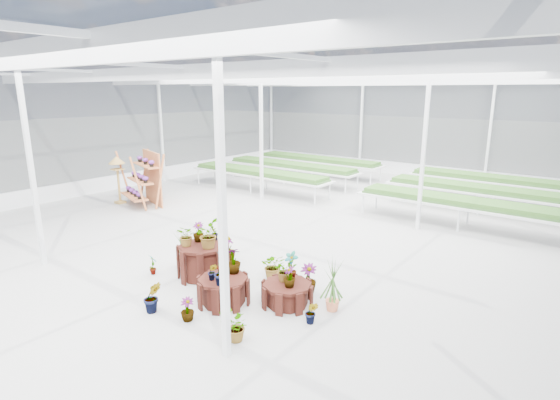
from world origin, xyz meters
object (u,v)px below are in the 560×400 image
Objects in this scene: shelf_rack at (141,179)px; bird_table at (118,180)px; plinth_tall at (203,261)px; plinth_mid at (223,291)px; plinth_low at (287,294)px.

shelf_rack is 1.11× the size of bird_table.
plinth_tall is 7.03m from shelf_rack.
plinth_tall is 1.11× the size of plinth_mid.
shelf_rack is at bearing 7.61° from bird_table.
shelf_rack reaches higher than plinth_tall.
plinth_tall is at bearing 153.43° from plinth_mid.
plinth_low is 9.79m from bird_table.
bird_table is at bearing 165.17° from plinth_low.
plinth_mid is (1.20, -0.60, -0.11)m from plinth_tall.
plinth_low is 0.56× the size of bird_table.
shelf_rack is 0.96m from bird_table.
bird_table is (-9.45, 2.50, 0.65)m from plinth_low.
plinth_low is (1.00, 0.70, -0.04)m from plinth_mid.
plinth_tall is 0.63× the size of bird_table.
plinth_tall is 1.13× the size of plinth_low.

